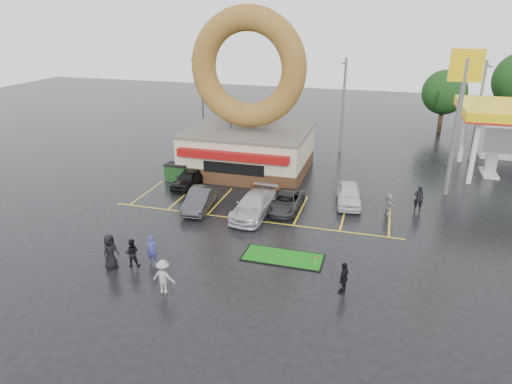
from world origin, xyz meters
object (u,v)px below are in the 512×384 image
(car_grey, at_px, (286,202))
(putting_green, at_px, (283,257))
(donut_shop, at_px, (248,120))
(streetlight_right, at_px, (479,109))
(person_blue, at_px, (152,250))
(car_black, at_px, (188,179))
(person_cameraman, at_px, (344,278))
(dumpster, at_px, (177,172))
(shell_sign, at_px, (461,97))
(car_dgrey, at_px, (200,199))
(car_silver, at_px, (254,205))
(streetlight_mid, at_px, (343,104))
(car_white, at_px, (349,195))
(streetlight_left, at_px, (202,98))

(car_grey, height_order, putting_green, car_grey)
(donut_shop, xyz_separation_m, streetlight_right, (19.00, 8.95, 0.32))
(donut_shop, relative_size, car_grey, 3.14)
(donut_shop, height_order, person_blue, donut_shop)
(donut_shop, height_order, car_black, donut_shop)
(streetlight_right, xyz_separation_m, person_cameraman, (-9.08, -25.25, -3.95))
(streetlight_right, xyz_separation_m, dumpster, (-23.91, -12.76, -4.13))
(donut_shop, height_order, putting_green, donut_shop)
(car_grey, distance_m, dumpster, 10.46)
(car_black, relative_size, car_grey, 0.91)
(shell_sign, height_order, person_cameraman, shell_sign)
(car_dgrey, xyz_separation_m, putting_green, (7.15, -5.07, -0.68))
(putting_green, bearing_deg, car_silver, 122.22)
(person_cameraman, relative_size, dumpster, 0.93)
(car_grey, bearing_deg, streetlight_mid, 83.47)
(car_black, bearing_deg, putting_green, -38.90)
(donut_shop, height_order, streetlight_mid, donut_shop)
(car_dgrey, xyz_separation_m, car_grey, (5.82, 1.53, -0.12))
(car_grey, distance_m, putting_green, 6.75)
(car_grey, bearing_deg, car_silver, -139.82)
(putting_green, bearing_deg, streetlight_right, 60.89)
(shell_sign, height_order, streetlight_mid, shell_sign)
(shell_sign, relative_size, car_grey, 2.46)
(car_black, distance_m, person_blue, 11.83)
(person_cameraman, bearing_deg, streetlight_mid, -157.41)
(dumpster, xyz_separation_m, putting_green, (11.21, -10.03, -0.61))
(car_white, bearing_deg, car_silver, -154.73)
(car_silver, xyz_separation_m, person_blue, (-3.56, -7.66, 0.08))
(shell_sign, distance_m, streetlight_mid, 12.93)
(car_silver, xyz_separation_m, car_white, (5.97, 3.80, -0.03))
(donut_shop, distance_m, car_dgrey, 9.59)
(donut_shop, xyz_separation_m, person_cameraman, (9.92, -16.31, -3.63))
(streetlight_left, distance_m, person_blue, 24.59)
(dumpster, relative_size, putting_green, 0.39)
(car_white, xyz_separation_m, person_blue, (-9.53, -11.45, 0.11))
(streetlight_mid, bearing_deg, dumpster, -135.34)
(dumpster, bearing_deg, car_white, -2.62)
(car_grey, relative_size, person_cameraman, 2.58)
(streetlight_mid, height_order, car_black, streetlight_mid)
(car_black, height_order, person_blue, person_blue)
(car_dgrey, bearing_deg, person_blue, -92.81)
(putting_green, bearing_deg, car_black, 137.62)
(streetlight_mid, relative_size, dumpster, 5.00)
(car_black, relative_size, car_white, 0.92)
(streetlight_left, xyz_separation_m, car_dgrey, (6.15, -15.73, -4.07))
(donut_shop, relative_size, car_dgrey, 3.11)
(streetlight_mid, xyz_separation_m, car_white, (2.08, -12.92, -4.06))
(streetlight_left, bearing_deg, streetlight_mid, 4.09)
(car_dgrey, distance_m, car_silver, 3.95)
(person_blue, bearing_deg, donut_shop, 76.18)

